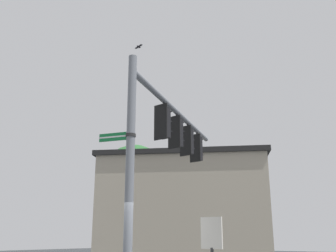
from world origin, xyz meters
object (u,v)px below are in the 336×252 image
object	(u,v)px
traffic_light_mid_outer	(188,141)
bird_flying	(139,47)
traffic_light_mid_inner	(177,133)
traffic_light_arm_end	(198,149)
historical_marker	(212,248)
street_name_sign	(122,136)
traffic_light_nearest_pole	(164,123)

from	to	relation	value
traffic_light_mid_outer	bird_flying	size ratio (longest dim) A/B	4.41
traffic_light_mid_inner	traffic_light_arm_end	distance (m)	2.82
traffic_light_arm_end	historical_marker	world-z (taller)	traffic_light_arm_end
traffic_light_mid_inner	traffic_light_arm_end	world-z (taller)	same
traffic_light_mid_inner	traffic_light_arm_end	xyz separation A→B (m)	(-0.89, 2.67, 0.00)
bird_flying	traffic_light_mid_outer	bearing A→B (deg)	98.36
traffic_light_arm_end	street_name_sign	size ratio (longest dim) A/B	1.26
bird_flying	traffic_light_mid_inner	bearing A→B (deg)	92.24
bird_flying	historical_marker	xyz separation A→B (m)	(2.91, -0.36, -6.49)
street_name_sign	historical_marker	distance (m)	3.70
traffic_light_mid_outer	historical_marker	distance (m)	6.58
traffic_light_nearest_pole	historical_marker	distance (m)	4.88
traffic_light_mid_inner	bird_flying	world-z (taller)	bird_flying
bird_flying	historical_marker	bearing A→B (deg)	-7.07
bird_flying	traffic_light_arm_end	bearing A→B (deg)	101.13
traffic_light_nearest_pole	traffic_light_arm_end	world-z (taller)	same
traffic_light_arm_end	historical_marker	distance (m)	7.69
traffic_light_nearest_pole	bird_flying	size ratio (longest dim) A/B	4.41
street_name_sign	bird_flying	size ratio (longest dim) A/B	3.49
traffic_light_mid_inner	traffic_light_arm_end	bearing A→B (deg)	108.38
traffic_light_nearest_pole	traffic_light_mid_outer	distance (m)	2.82
traffic_light_nearest_pole	traffic_light_arm_end	size ratio (longest dim) A/B	1.00
traffic_light_arm_end	bird_flying	xyz separation A→B (m)	(0.98, -4.97, 2.55)
traffic_light_mid_inner	historical_marker	world-z (taller)	traffic_light_mid_inner
traffic_light_arm_end	bird_flying	world-z (taller)	bird_flying
bird_flying	historical_marker	world-z (taller)	bird_flying
traffic_light_mid_inner	traffic_light_mid_outer	distance (m)	1.41
traffic_light_mid_inner	street_name_sign	bearing A→B (deg)	-75.46
historical_marker	street_name_sign	bearing A→B (deg)	-148.60
traffic_light_nearest_pole	traffic_light_mid_inner	world-z (taller)	same
traffic_light_mid_inner	bird_flying	size ratio (longest dim) A/B	4.41
traffic_light_mid_outer	street_name_sign	distance (m)	5.51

